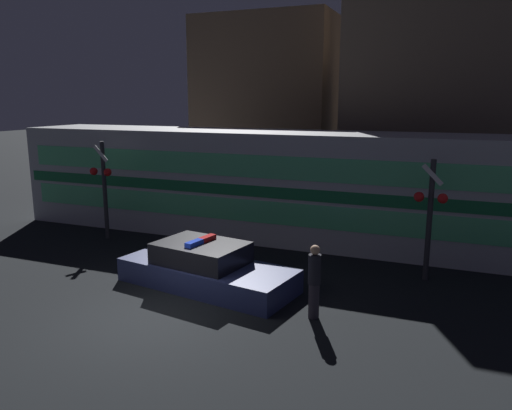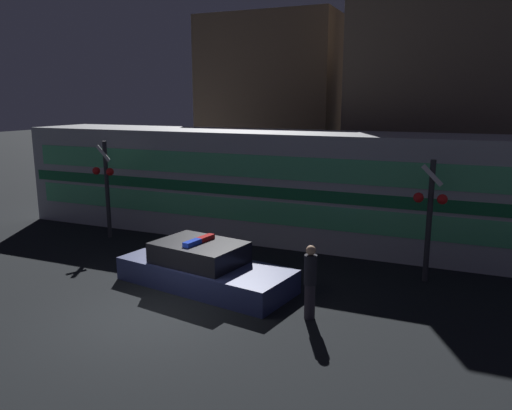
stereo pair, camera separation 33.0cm
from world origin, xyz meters
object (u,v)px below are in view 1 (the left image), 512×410
object	(u,v)px
pedestrian	(314,281)
crossing_signal_near	(430,212)
train	(292,186)
police_car	(206,269)

from	to	relation	value
pedestrian	crossing_signal_near	bearing A→B (deg)	57.97
pedestrian	train	bearing A→B (deg)	112.36
pedestrian	police_car	bearing A→B (deg)	165.39
police_car	pedestrian	distance (m)	3.33
pedestrian	crossing_signal_near	world-z (taller)	crossing_signal_near
police_car	crossing_signal_near	distance (m)	6.19
crossing_signal_near	train	bearing A→B (deg)	149.75
train	crossing_signal_near	bearing A→B (deg)	-30.25
police_car	crossing_signal_near	size ratio (longest dim) A/B	1.50
pedestrian	crossing_signal_near	distance (m)	4.26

